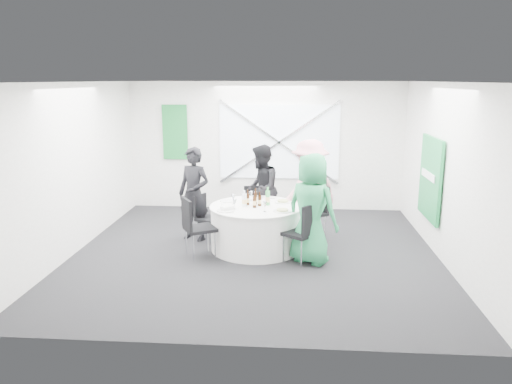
# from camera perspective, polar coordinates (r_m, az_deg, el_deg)

# --- Properties ---
(floor) EXTENTS (6.00, 6.00, 0.00)m
(floor) POSITION_cam_1_polar(r_m,az_deg,el_deg) (8.42, -0.10, -6.96)
(floor) COLOR black
(floor) RESTS_ON ground
(ceiling) EXTENTS (6.00, 6.00, 0.00)m
(ceiling) POSITION_cam_1_polar(r_m,az_deg,el_deg) (7.92, -0.11, 12.48)
(ceiling) COLOR white
(ceiling) RESTS_ON wall_back
(wall_back) EXTENTS (6.00, 0.00, 6.00)m
(wall_back) POSITION_cam_1_polar(r_m,az_deg,el_deg) (11.01, 1.10, 5.25)
(wall_back) COLOR silver
(wall_back) RESTS_ON floor
(wall_front) EXTENTS (6.00, 0.00, 6.00)m
(wall_front) POSITION_cam_1_polar(r_m,az_deg,el_deg) (5.14, -2.67, -3.52)
(wall_front) COLOR silver
(wall_front) RESTS_ON floor
(wall_left) EXTENTS (0.00, 6.00, 6.00)m
(wall_left) POSITION_cam_1_polar(r_m,az_deg,el_deg) (8.80, -19.99, 2.58)
(wall_left) COLOR silver
(wall_left) RESTS_ON floor
(wall_right) EXTENTS (0.00, 6.00, 6.00)m
(wall_right) POSITION_cam_1_polar(r_m,az_deg,el_deg) (8.38, 20.83, 2.03)
(wall_right) COLOR silver
(wall_right) RESTS_ON floor
(window_panel) EXTENTS (2.60, 0.03, 1.60)m
(window_panel) POSITION_cam_1_polar(r_m,az_deg,el_deg) (10.95, 2.66, 5.72)
(window_panel) COLOR white
(window_panel) RESTS_ON wall_back
(window_brace_a) EXTENTS (2.63, 0.05, 1.84)m
(window_brace_a) POSITION_cam_1_polar(r_m,az_deg,el_deg) (10.91, 2.66, 5.70)
(window_brace_a) COLOR silver
(window_brace_a) RESTS_ON window_panel
(window_brace_b) EXTENTS (2.63, 0.05, 1.84)m
(window_brace_b) POSITION_cam_1_polar(r_m,az_deg,el_deg) (10.91, 2.66, 5.70)
(window_brace_b) COLOR silver
(window_brace_b) RESTS_ON window_panel
(green_banner) EXTENTS (0.55, 0.04, 1.20)m
(green_banner) POSITION_cam_1_polar(r_m,az_deg,el_deg) (11.22, -9.24, 6.77)
(green_banner) COLOR #166E36
(green_banner) RESTS_ON wall_back
(green_sign) EXTENTS (0.05, 1.20, 1.40)m
(green_sign) POSITION_cam_1_polar(r_m,az_deg,el_deg) (8.96, 19.30, 1.50)
(green_sign) COLOR #17813C
(green_sign) RESTS_ON wall_right
(banquet_table) EXTENTS (1.56, 1.56, 0.76)m
(banquet_table) POSITION_cam_1_polar(r_m,az_deg,el_deg) (8.49, -0.00, -4.08)
(banquet_table) COLOR silver
(banquet_table) RESTS_ON floor
(chair_back) EXTENTS (0.43, 0.44, 0.86)m
(chair_back) POSITION_cam_1_polar(r_m,az_deg,el_deg) (9.45, -0.25, -1.56)
(chair_back) COLOR black
(chair_back) RESTS_ON floor
(chair_back_left) EXTENTS (0.50, 0.50, 0.82)m
(chair_back_left) POSITION_cam_1_polar(r_m,az_deg,el_deg) (8.99, -5.85, -2.52)
(chair_back_left) COLOR black
(chair_back_left) RESTS_ON floor
(chair_back_right) EXTENTS (0.61, 0.61, 0.97)m
(chair_back_right) POSITION_cam_1_polar(r_m,az_deg,el_deg) (9.09, 6.87, -1.79)
(chair_back_right) COLOR black
(chair_back_right) RESTS_ON floor
(chair_front_right) EXTENTS (0.63, 0.62, 0.98)m
(chair_front_right) POSITION_cam_1_polar(r_m,az_deg,el_deg) (7.79, 5.55, -4.19)
(chair_front_right) COLOR black
(chair_front_right) RESTS_ON floor
(chair_front_left) EXTENTS (0.63, 0.62, 1.00)m
(chair_front_left) POSITION_cam_1_polar(r_m,az_deg,el_deg) (8.04, -7.04, -3.56)
(chair_front_left) COLOR black
(chair_front_left) RESTS_ON floor
(person_man_back_left) EXTENTS (0.72, 0.60, 1.68)m
(person_man_back_left) POSITION_cam_1_polar(r_m,az_deg,el_deg) (8.97, -7.10, -0.23)
(person_man_back_left) COLOR black
(person_man_back_left) RESTS_ON floor
(person_man_back) EXTENTS (0.46, 0.82, 1.66)m
(person_man_back) POSITION_cam_1_polar(r_m,az_deg,el_deg) (9.34, 0.57, 0.35)
(person_man_back) COLOR black
(person_man_back) RESTS_ON floor
(person_woman_pink) EXTENTS (1.26, 1.14, 1.81)m
(person_woman_pink) POSITION_cam_1_polar(r_m,az_deg,el_deg) (9.00, 6.13, 0.28)
(person_woman_pink) COLOR pink
(person_woman_pink) RESTS_ON floor
(person_woman_green) EXTENTS (1.02, 0.92, 1.75)m
(person_woman_green) POSITION_cam_1_polar(r_m,az_deg,el_deg) (7.79, 6.36, -1.93)
(person_woman_green) COLOR #258951
(person_woman_green) RESTS_ON floor
(plate_back) EXTENTS (0.27, 0.27, 0.01)m
(plate_back) POSITION_cam_1_polar(r_m,az_deg,el_deg) (8.91, -0.05, -0.68)
(plate_back) COLOR white
(plate_back) RESTS_ON banquet_table
(plate_back_left) EXTENTS (0.25, 0.25, 0.01)m
(plate_back_left) POSITION_cam_1_polar(r_m,az_deg,el_deg) (8.70, -3.30, -1.03)
(plate_back_left) COLOR white
(plate_back_left) RESTS_ON banquet_table
(plate_back_right) EXTENTS (0.29, 0.29, 0.04)m
(plate_back_right) POSITION_cam_1_polar(r_m,az_deg,el_deg) (8.63, 3.09, -1.10)
(plate_back_right) COLOR white
(plate_back_right) RESTS_ON banquet_table
(plate_front_right) EXTENTS (0.29, 0.29, 0.04)m
(plate_front_right) POSITION_cam_1_polar(r_m,az_deg,el_deg) (8.04, 3.02, -2.13)
(plate_front_right) COLOR white
(plate_front_right) RESTS_ON banquet_table
(plate_front_left) EXTENTS (0.28, 0.28, 0.01)m
(plate_front_left) POSITION_cam_1_polar(r_m,az_deg,el_deg) (8.08, -3.51, -2.13)
(plate_front_left) COLOR white
(plate_front_left) RESTS_ON banquet_table
(napkin) EXTENTS (0.23, 0.22, 0.05)m
(napkin) POSITION_cam_1_polar(r_m,az_deg,el_deg) (8.11, -3.33, -1.81)
(napkin) COLOR silver
(napkin) RESTS_ON plate_front_left
(beer_bottle_a) EXTENTS (0.06, 0.06, 0.26)m
(beer_bottle_a) POSITION_cam_1_polar(r_m,az_deg,el_deg) (8.43, -0.96, -0.82)
(beer_bottle_a) COLOR #3A1B0A
(beer_bottle_a) RESTS_ON banquet_table
(beer_bottle_b) EXTENTS (0.06, 0.06, 0.28)m
(beer_bottle_b) POSITION_cam_1_polar(r_m,az_deg,el_deg) (8.48, -0.07, -0.69)
(beer_bottle_b) COLOR #3A1B0A
(beer_bottle_b) RESTS_ON banquet_table
(beer_bottle_c) EXTENTS (0.06, 0.06, 0.24)m
(beer_bottle_c) POSITION_cam_1_polar(r_m,az_deg,el_deg) (8.36, 0.42, -1.00)
(beer_bottle_c) COLOR #3A1B0A
(beer_bottle_c) RESTS_ON banquet_table
(beer_bottle_d) EXTENTS (0.06, 0.06, 0.26)m
(beer_bottle_d) POSITION_cam_1_polar(r_m,az_deg,el_deg) (8.25, -0.17, -1.13)
(beer_bottle_d) COLOR #3A1B0A
(beer_bottle_d) RESTS_ON banquet_table
(green_water_bottle) EXTENTS (0.08, 0.08, 0.31)m
(green_water_bottle) POSITION_cam_1_polar(r_m,az_deg,el_deg) (8.42, 1.34, -0.69)
(green_water_bottle) COLOR #43AF56
(green_water_bottle) RESTS_ON banquet_table
(clear_water_bottle) EXTENTS (0.08, 0.08, 0.27)m
(clear_water_bottle) POSITION_cam_1_polar(r_m,az_deg,el_deg) (8.33, -1.35, -0.95)
(clear_water_bottle) COLOR white
(clear_water_bottle) RESTS_ON banquet_table
(wine_glass_a) EXTENTS (0.07, 0.07, 0.17)m
(wine_glass_a) POSITION_cam_1_polar(r_m,az_deg,el_deg) (7.99, 1.01, -1.40)
(wine_glass_a) COLOR white
(wine_glass_a) RESTS_ON banquet_table
(wine_glass_b) EXTENTS (0.07, 0.07, 0.17)m
(wine_glass_b) POSITION_cam_1_polar(r_m,az_deg,el_deg) (8.50, -2.61, -0.55)
(wine_glass_b) COLOR white
(wine_glass_b) RESTS_ON banquet_table
(wine_glass_c) EXTENTS (0.07, 0.07, 0.17)m
(wine_glass_c) POSITION_cam_1_polar(r_m,az_deg,el_deg) (8.70, -0.57, -0.21)
(wine_glass_c) COLOR white
(wine_glass_c) RESTS_ON banquet_table
(wine_glass_d) EXTENTS (0.07, 0.07, 0.17)m
(wine_glass_d) POSITION_cam_1_polar(r_m,az_deg,el_deg) (8.16, -2.45, -1.11)
(wine_glass_d) COLOR white
(wine_glass_d) RESTS_ON banquet_table
(fork_a) EXTENTS (0.08, 0.14, 0.01)m
(fork_a) POSITION_cam_1_polar(r_m,az_deg,el_deg) (8.80, -2.57, -0.90)
(fork_a) COLOR silver
(fork_a) RESTS_ON banquet_table
(knife_a) EXTENTS (0.08, 0.14, 0.01)m
(knife_a) POSITION_cam_1_polar(r_m,az_deg,el_deg) (8.53, -3.76, -1.35)
(knife_a) COLOR silver
(knife_a) RESTS_ON banquet_table
(fork_b) EXTENTS (0.15, 0.03, 0.01)m
(fork_b) POSITION_cam_1_polar(r_m,az_deg,el_deg) (8.88, 1.71, -0.76)
(fork_b) COLOR silver
(fork_b) RESTS_ON banquet_table
(knife_b) EXTENTS (0.15, 0.03, 0.01)m
(knife_b) POSITION_cam_1_polar(r_m,az_deg,el_deg) (8.94, -0.57, -0.68)
(knife_b) COLOR silver
(knife_b) RESTS_ON banquet_table
(fork_c) EXTENTS (0.11, 0.13, 0.01)m
(fork_c) POSITION_cam_1_polar(r_m,az_deg,el_deg) (8.24, -3.83, -1.87)
(fork_c) COLOR silver
(fork_c) RESTS_ON banquet_table
(knife_c) EXTENTS (0.10, 0.13, 0.01)m
(knife_c) POSITION_cam_1_polar(r_m,az_deg,el_deg) (7.98, -2.78, -2.34)
(knife_c) COLOR silver
(knife_c) RESTS_ON banquet_table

